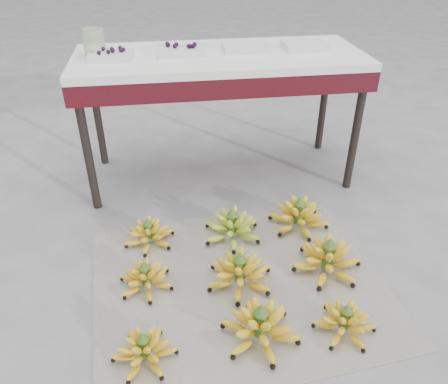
{
  "coord_description": "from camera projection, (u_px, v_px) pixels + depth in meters",
  "views": [
    {
      "loc": [
        -0.23,
        -1.36,
        1.38
      ],
      "look_at": [
        0.03,
        0.36,
        0.27
      ],
      "focal_mm": 35.0,
      "sensor_mm": 36.0,
      "label": 1
    }
  ],
  "objects": [
    {
      "name": "ground",
      "position": [
        230.0,
        288.0,
        1.91
      ],
      "size": [
        60.0,
        60.0,
        0.0
      ],
      "primitive_type": "plane",
      "color": "slate",
      "rests_on": "ground"
    },
    {
      "name": "newspaper_mat",
      "position": [
        239.0,
        283.0,
        1.93
      ],
      "size": [
        1.35,
        1.17,
        0.01
      ],
      "primitive_type": "cube",
      "rotation": [
        0.0,
        0.0,
        0.1
      ],
      "color": "silver",
      "rests_on": "ground"
    },
    {
      "name": "bunch_front_left",
      "position": [
        144.0,
        350.0,
        1.57
      ],
      "size": [
        0.28,
        0.28,
        0.14
      ],
      "rotation": [
        0.0,
        0.0,
        -0.21
      ],
      "color": "yellow",
      "rests_on": "newspaper_mat"
    },
    {
      "name": "bunch_front_center",
      "position": [
        260.0,
        327.0,
        1.64
      ],
      "size": [
        0.37,
        0.37,
        0.18
      ],
      "rotation": [
        0.0,
        0.0,
        0.27
      ],
      "color": "yellow",
      "rests_on": "newspaper_mat"
    },
    {
      "name": "bunch_front_right",
      "position": [
        345.0,
        322.0,
        1.68
      ],
      "size": [
        0.31,
        0.31,
        0.14
      ],
      "rotation": [
        0.0,
        0.0,
        -0.41
      ],
      "color": "yellow",
      "rests_on": "newspaper_mat"
    },
    {
      "name": "bunch_mid_left",
      "position": [
        146.0,
        278.0,
        1.88
      ],
      "size": [
        0.29,
        0.29,
        0.14
      ],
      "rotation": [
        0.0,
        0.0,
        0.27
      ],
      "color": "yellow",
      "rests_on": "newspaper_mat"
    },
    {
      "name": "bunch_mid_center",
      "position": [
        240.0,
        273.0,
        1.89
      ],
      "size": [
        0.3,
        0.3,
        0.18
      ],
      "rotation": [
        0.0,
        0.0,
        0.02
      ],
      "color": "yellow",
      "rests_on": "newspaper_mat"
    },
    {
      "name": "bunch_mid_right",
      "position": [
        327.0,
        259.0,
        1.96
      ],
      "size": [
        0.37,
        0.37,
        0.19
      ],
      "rotation": [
        0.0,
        0.0,
        -0.24
      ],
      "color": "yellow",
      "rests_on": "newspaper_mat"
    },
    {
      "name": "bunch_back_left",
      "position": [
        149.0,
        234.0,
        2.13
      ],
      "size": [
        0.25,
        0.25,
        0.15
      ],
      "rotation": [
        0.0,
        0.0,
        -0.04
      ],
      "color": "yellow",
      "rests_on": "newspaper_mat"
    },
    {
      "name": "bunch_back_center",
      "position": [
        232.0,
        227.0,
        2.17
      ],
      "size": [
        0.31,
        0.31,
        0.18
      ],
      "rotation": [
        0.0,
        0.0,
        -0.07
      ],
      "color": "olive",
      "rests_on": "newspaper_mat"
    },
    {
      "name": "bunch_back_right",
      "position": [
        298.0,
        216.0,
        2.24
      ],
      "size": [
        0.39,
        0.39,
        0.18
      ],
      "rotation": [
        0.0,
        0.0,
        0.37
      ],
      "color": "yellow",
      "rests_on": "newspaper_mat"
    },
    {
      "name": "vendor_table",
      "position": [
        220.0,
        69.0,
        2.38
      ],
      "size": [
        1.56,
        0.62,
        0.75
      ],
      "color": "black",
      "rests_on": "ground"
    },
    {
      "name": "tray_far_left",
      "position": [
        112.0,
        55.0,
        2.23
      ],
      "size": [
        0.24,
        0.18,
        0.06
      ],
      "color": "silver",
      "rests_on": "vendor_table"
    },
    {
      "name": "tray_left",
      "position": [
        182.0,
        50.0,
        2.31
      ],
      "size": [
        0.25,
        0.18,
        0.06
      ],
      "color": "silver",
      "rests_on": "vendor_table"
    },
    {
      "name": "tray_right",
      "position": [
        245.0,
        47.0,
        2.37
      ],
      "size": [
        0.25,
        0.18,
        0.04
      ],
      "color": "silver",
      "rests_on": "vendor_table"
    },
    {
      "name": "tray_far_right",
      "position": [
        305.0,
        46.0,
        2.4
      ],
      "size": [
        0.24,
        0.17,
        0.04
      ],
      "color": "silver",
      "rests_on": "vendor_table"
    },
    {
      "name": "glass_jar",
      "position": [
        94.0,
        43.0,
        2.25
      ],
      "size": [
        0.14,
        0.14,
        0.14
      ],
      "primitive_type": "cylinder",
      "rotation": [
        0.0,
        0.0,
        0.32
      ],
      "color": "#DAF1C0",
      "rests_on": "vendor_table"
    }
  ]
}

